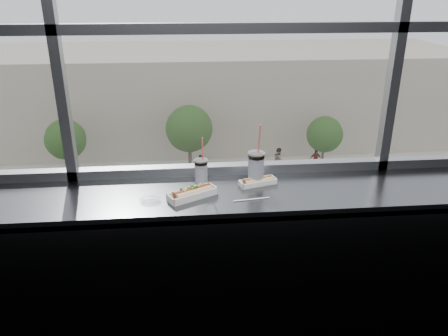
{
  "coord_description": "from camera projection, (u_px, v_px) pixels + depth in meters",
  "views": [
    {
      "loc": [
        -0.29,
        -1.09,
        2.22
      ],
      "look_at": [
        -0.08,
        1.23,
        1.25
      ],
      "focal_mm": 35.0,
      "sensor_mm": 36.0,
      "label": 1
    }
  ],
  "objects": [
    {
      "name": "far_sidewalk",
      "position": [
        191.0,
        175.0,
        33.22
      ],
      "size": [
        80.0,
        6.0,
        0.04
      ],
      "primitive_type": "cube",
      "color": "beige",
      "rests_on": "plaza_ground"
    },
    {
      "name": "wrapper",
      "position": [
        150.0,
        199.0,
        2.45
      ],
      "size": [
        0.11,
        0.08,
        0.03
      ],
      "primitive_type": "ellipsoid",
      "color": "silver",
      "rests_on": "counter"
    },
    {
      "name": "far_building",
      "position": [
        187.0,
        94.0,
        40.89
      ],
      "size": [
        50.0,
        14.0,
        8.0
      ],
      "primitive_type": "cube",
      "color": "#A69C86",
      "rests_on": "plaza_ground"
    },
    {
      "name": "soda_cup_right",
      "position": [
        256.0,
        167.0,
        2.64
      ],
      "size": [
        0.11,
        0.11,
        0.39
      ],
      "color": "white",
      "rests_on": "counter"
    },
    {
      "name": "street_asphalt",
      "position": [
        194.0,
        228.0,
        25.86
      ],
      "size": [
        80.0,
        10.0,
        0.06
      ],
      "primitive_type": "cube",
      "color": "black",
      "rests_on": "plaza_ground"
    },
    {
      "name": "hotdog_tray_right",
      "position": [
        258.0,
        181.0,
        2.66
      ],
      "size": [
        0.24,
        0.14,
        0.06
      ],
      "rotation": [
        0.0,
        0.0,
        0.29
      ],
      "color": "white",
      "rests_on": "counter"
    },
    {
      "name": "hotdog_tray_left",
      "position": [
        192.0,
        193.0,
        2.49
      ],
      "size": [
        0.3,
        0.22,
        0.07
      ],
      "rotation": [
        0.0,
        0.0,
        0.5
      ],
      "color": "white",
      "rests_on": "counter"
    },
    {
      "name": "car_far_c",
      "position": [
        341.0,
        179.0,
        30.03
      ],
      "size": [
        2.97,
        5.98,
        1.92
      ],
      "primitive_type": "imported",
      "rotation": [
        0.0,
        0.0,
        1.67
      ],
      "color": "white",
      "rests_on": "street_asphalt"
    },
    {
      "name": "counter_fascia",
      "position": [
        241.0,
        294.0,
        2.56
      ],
      "size": [
        6.0,
        0.04,
        1.04
      ],
      "primitive_type": "cube",
      "color": "#595C5F",
      "rests_on": "ground"
    },
    {
      "name": "plaza_ground",
      "position": [
        188.0,
        118.0,
        47.48
      ],
      "size": [
        120.0,
        120.0,
        0.0
      ],
      "primitive_type": "plane",
      "color": "beige",
      "rests_on": "ground"
    },
    {
      "name": "car_far_a",
      "position": [
        24.0,
        190.0,
        28.21
      ],
      "size": [
        2.91,
        6.25,
        2.04
      ],
      "primitive_type": "imported",
      "rotation": [
        0.0,
        0.0,
        1.51
      ],
      "color": "black",
      "rests_on": "street_asphalt"
    },
    {
      "name": "wall_back_lower",
      "position": [
        231.0,
        245.0,
        3.05
      ],
      "size": [
        6.0,
        0.0,
        6.0
      ],
      "primitive_type": "plane",
      "rotation": [
        1.57,
        0.0,
        0.0
      ],
      "color": "black",
      "rests_on": "ground"
    },
    {
      "name": "counter",
      "position": [
        237.0,
        195.0,
        2.59
      ],
      "size": [
        6.0,
        0.55,
        0.06
      ],
      "primitive_type": "cube",
      "color": "#595C5F",
      "rests_on": "ground"
    },
    {
      "name": "soda_cup_left",
      "position": [
        201.0,
        171.0,
        2.63
      ],
      "size": [
        0.08,
        0.08,
        0.31
      ],
      "color": "white",
      "rests_on": "counter"
    },
    {
      "name": "pedestrian_c",
      "position": [
        279.0,
        157.0,
        33.38
      ],
      "size": [
        0.76,
        1.01,
        2.27
      ],
      "primitive_type": "imported",
      "rotation": [
        0.0,
        0.0,
        1.57
      ],
      "color": "#66605B",
      "rests_on": "far_sidewalk"
    },
    {
      "name": "loose_straw",
      "position": [
        251.0,
        199.0,
        2.47
      ],
      "size": [
        0.21,
        0.03,
        0.01
      ],
      "primitive_type": "cylinder",
      "rotation": [
        0.0,
        1.57,
        0.13
      ],
      "color": "white",
      "rests_on": "counter"
    },
    {
      "name": "car_far_b",
      "position": [
        222.0,
        181.0,
        29.25
      ],
      "size": [
        3.52,
        7.22,
        2.33
      ],
      "primitive_type": "imported",
      "rotation": [
        0.0,
        0.0,
        1.66
      ],
      "color": "#B30E07",
      "rests_on": "street_asphalt"
    },
    {
      "name": "tree_right",
      "position": [
        325.0,
        134.0,
        32.97
      ],
      "size": [
        2.76,
        2.76,
        4.31
      ],
      "color": "#47382B",
      "rests_on": "far_sidewalk"
    },
    {
      "name": "pedestrian_b",
      "position": [
        200.0,
        163.0,
        32.93
      ],
      "size": [
        0.83,
        0.62,
        1.86
      ],
      "primitive_type": "imported",
      "rotation": [
        0.0,
        0.0,
        3.14
      ],
      "color": "#66605B",
      "rests_on": "far_sidewalk"
    },
    {
      "name": "pedestrian_d",
      "position": [
        316.0,
        158.0,
        33.7
      ],
      "size": [
        0.89,
        0.67,
        2.0
      ],
      "primitive_type": "imported",
      "color": "#66605B",
      "rests_on": "far_sidewalk"
    },
    {
      "name": "tree_left",
      "position": [
        66.0,
        140.0,
        31.27
      ],
      "size": [
        2.94,
        2.94,
        4.6
      ],
      "color": "#47382B",
      "rests_on": "far_sidewalk"
    },
    {
      "name": "tree_center",
      "position": [
        189.0,
        129.0,
        31.82
      ],
      "size": [
        3.45,
        3.45,
        5.39
      ],
      "color": "#47382B",
      "rests_on": "far_sidewalk"
    },
    {
      "name": "car_near_d",
      "position": [
        300.0,
        245.0,
        22.23
      ],
      "size": [
        3.16,
        6.36,
        2.05
      ],
      "primitive_type": "imported",
      "rotation": [
        0.0,
        0.0,
        1.67
      ],
      "color": "beige",
      "rests_on": "street_asphalt"
    },
    {
      "name": "car_near_b",
      "position": [
        74.0,
        257.0,
        21.29
      ],
      "size": [
        3.22,
        6.14,
        1.95
      ],
      "primitive_type": "imported",
      "rotation": [
        0.0,
        0.0,
        1.71
      ],
      "color": "#2D2D2D",
      "rests_on": "street_asphalt"
    },
    {
      "name": "car_near_c",
      "position": [
        171.0,
        251.0,
        21.66
      ],
      "size": [
        2.78,
        6.34,
        2.09
      ],
      "primitive_type": "imported",
      "rotation": [
        0.0,
        0.0,
        1.54
      ],
      "color": "maroon",
      "rests_on": "street_asphalt"
    }
  ]
}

